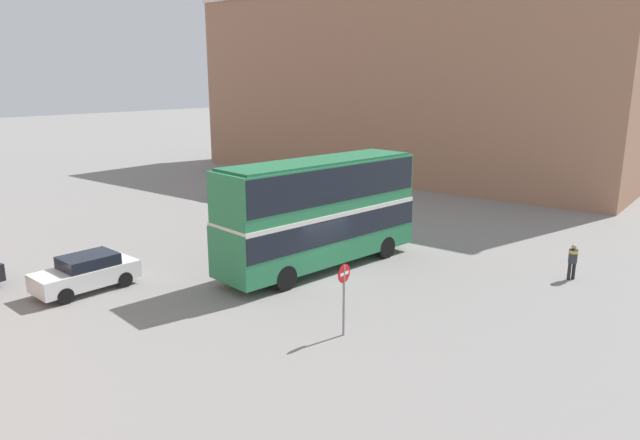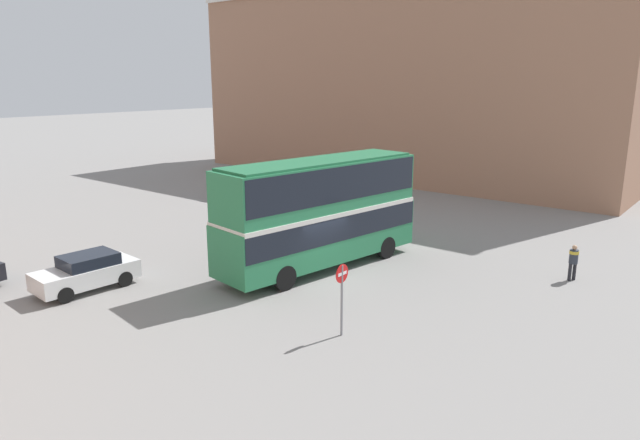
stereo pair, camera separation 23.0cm
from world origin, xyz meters
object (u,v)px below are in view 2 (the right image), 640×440
at_px(parked_car_kerb_near, 87,272).
at_px(parked_car_kerb_far, 240,186).
at_px(no_entry_sign, 342,288).
at_px(double_decker_bus, 320,207).
at_px(pedestrian_foreground, 573,259).

height_order(parked_car_kerb_near, parked_car_kerb_far, parked_car_kerb_far).
height_order(parked_car_kerb_near, no_entry_sign, no_entry_sign).
distance_m(double_decker_bus, no_entry_sign, 7.21).
distance_m(parked_car_kerb_near, no_entry_sign, 11.04).
relative_size(double_decker_bus, pedestrian_foreground, 6.69).
relative_size(double_decker_bus, no_entry_sign, 4.18).
xyz_separation_m(parked_car_kerb_near, no_entry_sign, (3.01, -10.58, 0.93)).
height_order(pedestrian_foreground, parked_car_kerb_far, parked_car_kerb_far).
xyz_separation_m(pedestrian_foreground, parked_car_kerb_near, (-13.43, 15.01, -0.21)).
distance_m(parked_car_kerb_near, parked_car_kerb_far, 19.35).
bearing_deg(pedestrian_foreground, parked_car_kerb_far, -155.45).
bearing_deg(pedestrian_foreground, double_decker_bus, -117.26).
height_order(pedestrian_foreground, no_entry_sign, no_entry_sign).
bearing_deg(no_entry_sign, double_decker_bus, 44.48).
distance_m(parked_car_kerb_far, no_entry_sign, 24.19).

